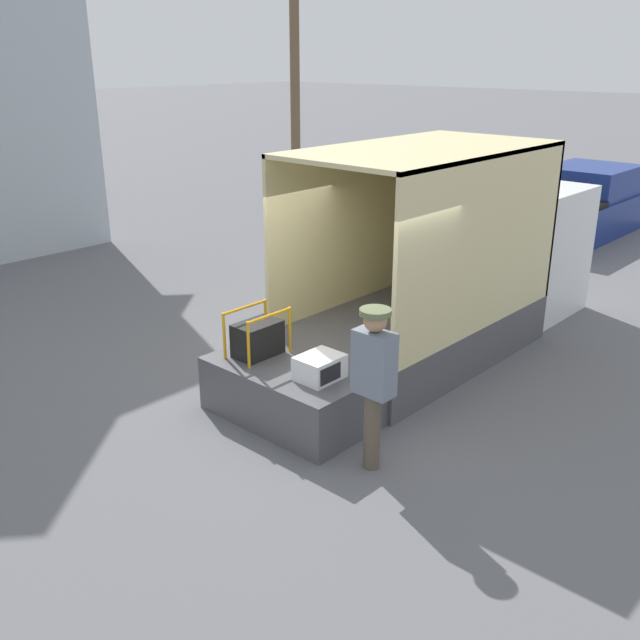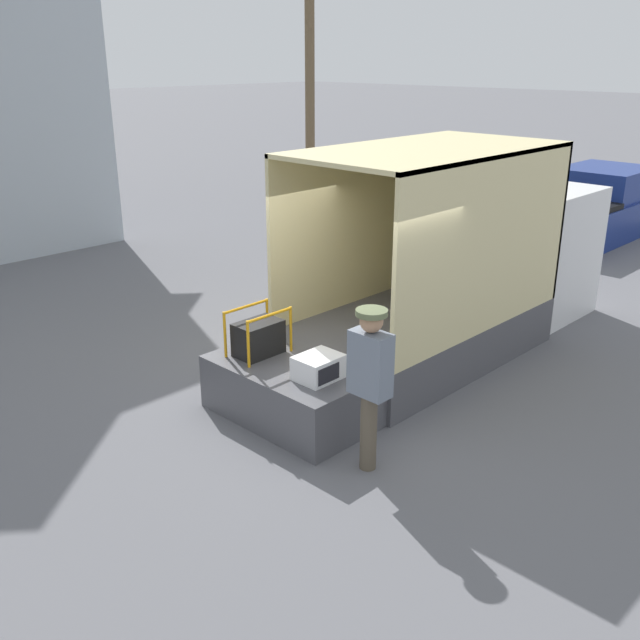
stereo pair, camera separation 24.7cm
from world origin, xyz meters
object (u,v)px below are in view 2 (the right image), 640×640
Objects in this scene: microwave at (319,367)px; utility_pole at (310,42)px; box_truck at (478,275)px; pickup_truck_blue at (593,209)px; portable_generator at (260,337)px; worker_person at (370,373)px.

utility_pole is at bearing 45.44° from microwave.
pickup_truck_blue is at bearing 11.42° from box_truck.
portable_generator is at bearing -175.13° from pickup_truck_blue.
utility_pole is (9.96, 9.09, 3.59)m from portable_generator.
worker_person is at bearing -96.01° from portable_generator.
microwave is 1.00m from worker_person.
microwave is 0.10× the size of pickup_truck_blue.
portable_generator is (-4.08, 0.53, -0.02)m from box_truck.
microwave is at bearing 78.28° from worker_person.
portable_generator is 13.95m from utility_pole.
worker_person is at bearing -101.72° from microwave.
portable_generator is (0.01, 1.04, 0.08)m from microwave.
pickup_truck_blue is (11.59, 0.99, -0.26)m from portable_generator.
worker_person reaches higher than pickup_truck_blue.
box_truck is 4.53m from worker_person.
box_truck is 4.12m from portable_generator.
box_truck is at bearing 7.05° from microwave.
worker_person is 0.21× the size of utility_pole.
worker_person is 15.40m from utility_pole.
microwave is at bearing -172.95° from box_truck.
pickup_truck_blue is at bearing -78.62° from utility_pole.
box_truck is 7.66m from pickup_truck_blue.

